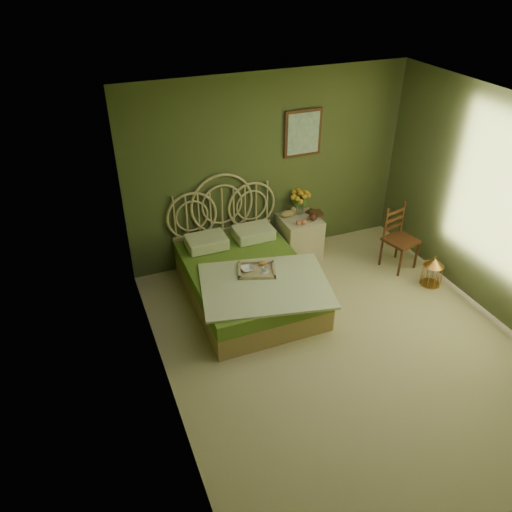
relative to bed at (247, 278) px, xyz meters
name	(u,v)px	position (x,y,z in m)	size (l,w,h in m)	color
floor	(344,345)	(0.70, -1.29, -0.29)	(4.50, 4.50, 0.00)	#C0AF8A
ceiling	(372,123)	(0.70, -1.29, 2.31)	(4.50, 4.50, 0.00)	silver
wall_back	(269,169)	(0.70, 0.96, 1.01)	(4.00, 4.00, 0.00)	#4C572D
wall_left	(161,294)	(-1.30, -1.29, 1.01)	(4.50, 4.50, 0.00)	#4C572D
wall_right	(508,215)	(2.70, -1.29, 1.01)	(4.50, 4.50, 0.00)	#4C572D
wall_art	(303,133)	(1.18, 0.93, 1.46)	(0.54, 0.04, 0.64)	#3E1D10
bed	(247,278)	(0.00, 0.00, 0.00)	(1.71, 2.16, 1.34)	tan
nightstand	(299,232)	(1.08, 0.70, 0.07)	(0.54, 0.54, 1.03)	beige
chair	(399,233)	(2.24, -0.05, 0.21)	(0.49, 0.49, 0.90)	#3E1D10
birdcage	(432,272)	(2.40, -0.66, -0.10)	(0.26, 0.26, 0.40)	#C6823F
book_lower	(311,215)	(1.26, 0.71, 0.31)	(0.16, 0.22, 0.02)	#381E0F
book_upper	(311,214)	(1.26, 0.71, 0.33)	(0.16, 0.22, 0.02)	#472819
cereal_bowl	(248,269)	(-0.05, -0.16, 0.24)	(0.16, 0.16, 0.04)	white
coffee_cup	(265,270)	(0.13, -0.27, 0.26)	(0.07, 0.07, 0.07)	white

